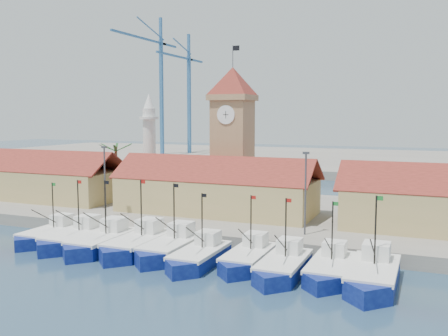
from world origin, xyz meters
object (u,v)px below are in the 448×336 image
at_px(boat_0, 49,236).
at_px(boat_5, 198,258).
at_px(clock_tower, 233,133).
at_px(minaret, 149,145).

relative_size(boat_0, boat_5, 0.98).
relative_size(boat_0, clock_tower, 0.41).
height_order(boat_0, boat_5, boat_5).
bearing_deg(boat_0, boat_5, -4.47).
xyz_separation_m(clock_tower, minaret, (-15.00, 2.00, -2.23)).
bearing_deg(boat_5, clock_tower, 104.04).
bearing_deg(clock_tower, boat_5, -75.96).
bearing_deg(boat_5, boat_0, 175.53).
distance_m(clock_tower, minaret, 15.30).
bearing_deg(boat_5, minaret, 128.81).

